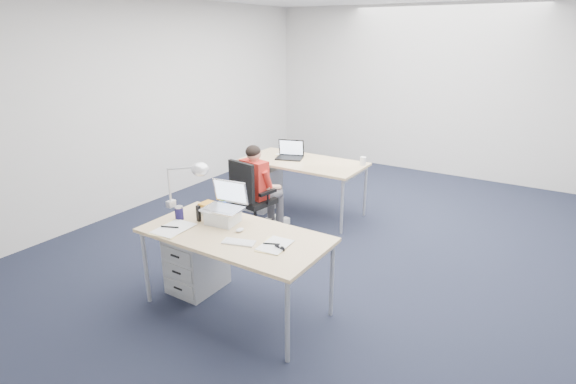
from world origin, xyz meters
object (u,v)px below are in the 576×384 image
at_px(wireless_keyboard, 239,242).
at_px(cordless_phone, 198,213).
at_px(desk_near, 235,238).
at_px(drawer_pedestal_near, 197,262).
at_px(seated_person, 262,188).
at_px(computer_mouse, 240,230).
at_px(water_bottle, 222,201).
at_px(desk_lamp, 181,184).
at_px(book_stack, 210,208).
at_px(silver_laptop, 222,204).
at_px(bear_figurine, 217,209).
at_px(office_chair, 253,213).
at_px(drawer_pedestal_far, 261,189).
at_px(desk_far, 303,164).
at_px(sunglasses, 280,248).
at_px(far_cup, 363,161).
at_px(headphones, 215,209).
at_px(dark_laptop, 289,150).
at_px(can_koozie, 179,213).

distance_m(wireless_keyboard, cordless_phone, 0.61).
distance_m(desk_near, drawer_pedestal_near, 0.68).
distance_m(seated_person, computer_mouse, 1.68).
relative_size(water_bottle, desk_lamp, 0.41).
distance_m(book_stack, desk_lamp, 0.36).
height_order(wireless_keyboard, desk_lamp, desk_lamp).
bearing_deg(wireless_keyboard, water_bottle, 123.52).
bearing_deg(wireless_keyboard, desk_lamp, 145.60).
distance_m(silver_laptop, bear_figurine, 0.21).
bearing_deg(cordless_phone, office_chair, 115.93).
height_order(desk_near, drawer_pedestal_far, desk_near).
bearing_deg(silver_laptop, wireless_keyboard, -40.94).
height_order(office_chair, seated_person, seated_person).
height_order(seated_person, bear_figurine, seated_person).
bearing_deg(desk_far, drawer_pedestal_near, -86.55).
height_order(water_bottle, sunglasses, water_bottle).
bearing_deg(far_cup, headphones, -103.86).
relative_size(drawer_pedestal_far, far_cup, 5.09).
distance_m(drawer_pedestal_far, silver_laptop, 2.36).
relative_size(desk_far, drawer_pedestal_far, 2.91).
relative_size(office_chair, water_bottle, 4.37).
relative_size(desk_near, wireless_keyboard, 6.08).
distance_m(desk_far, silver_laptop, 2.21).
bearing_deg(dark_laptop, computer_mouse, -86.87).
bearing_deg(seated_person, office_chair, -87.73).
distance_m(water_bottle, cordless_phone, 0.29).
height_order(can_koozie, water_bottle, water_bottle).
height_order(desk_far, sunglasses, sunglasses).
bearing_deg(computer_mouse, water_bottle, 152.72).
xyz_separation_m(desk_near, desk_far, (-0.67, 2.28, 0.00)).
bearing_deg(book_stack, cordless_phone, -76.93).
relative_size(seated_person, can_koozie, 8.72).
bearing_deg(sunglasses, wireless_keyboard, -156.36).
height_order(bear_figurine, sunglasses, bear_figurine).
height_order(desk_far, silver_laptop, silver_laptop).
distance_m(can_koozie, desk_lamp, 0.30).
height_order(seated_person, dark_laptop, seated_person).
xyz_separation_m(desk_far, book_stack, (0.19, -2.03, 0.09)).
bearing_deg(silver_laptop, cordless_phone, -164.54).
distance_m(desk_far, desk_lamp, 2.15).
xyz_separation_m(desk_far, cordless_phone, (0.23, -2.24, 0.12)).
distance_m(desk_near, office_chair, 1.63).
bearing_deg(desk_near, can_koozie, -177.39).
distance_m(drawer_pedestal_far, water_bottle, 2.10).
bearing_deg(desk_near, office_chair, 121.36).
distance_m(desk_near, wireless_keyboard, 0.20).
relative_size(water_bottle, cordless_phone, 1.46).
xyz_separation_m(seated_person, silver_laptop, (0.57, -1.38, 0.35)).
bearing_deg(computer_mouse, cordless_phone, -172.13).
bearing_deg(drawer_pedestal_near, sunglasses, -6.54).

